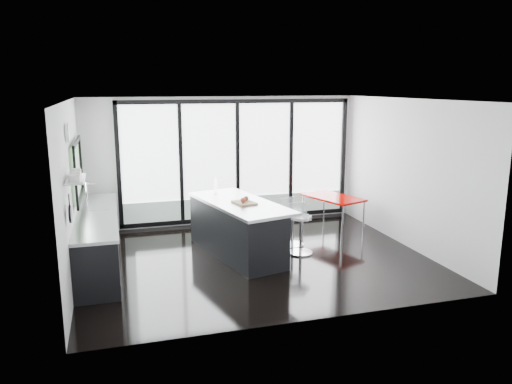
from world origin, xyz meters
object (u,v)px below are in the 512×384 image
object	(u,v)px
red_table	(333,212)
bar_stool_near	(301,235)
bar_stool_far	(292,228)
island	(236,228)

from	to	relation	value
red_table	bar_stool_near	bearing A→B (deg)	-132.72
bar_stool_near	bar_stool_far	world-z (taller)	bar_stool_near
bar_stool_near	red_table	bearing A→B (deg)	47.93
island	red_table	size ratio (longest dim) A/B	1.99
island	bar_stool_near	bearing A→B (deg)	-13.68
island	red_table	xyz separation A→B (m)	(2.42, 1.10, -0.15)
bar_stool_near	bar_stool_far	xyz separation A→B (m)	(0.02, 0.49, -0.00)
bar_stool_near	bar_stool_far	size ratio (longest dim) A/B	1.01
bar_stool_far	bar_stool_near	bearing A→B (deg)	-116.89
bar_stool_near	bar_stool_far	bearing A→B (deg)	88.50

